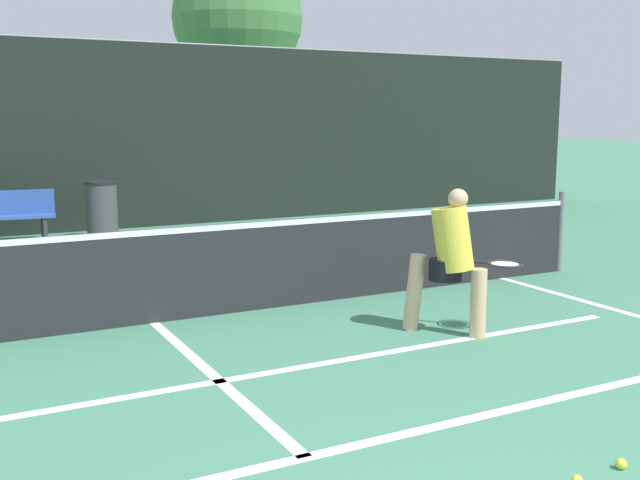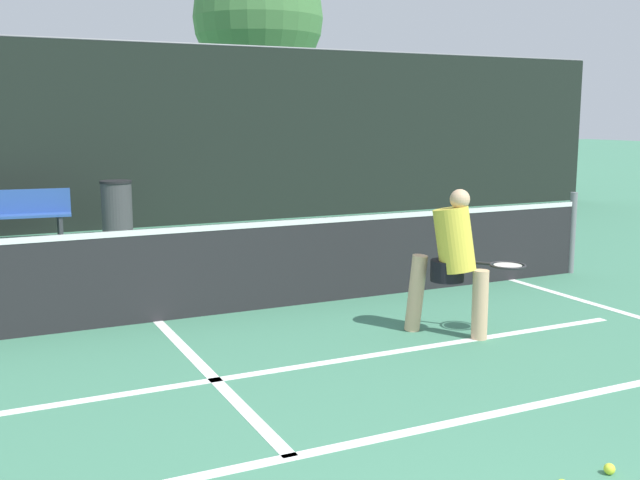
# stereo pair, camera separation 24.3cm
# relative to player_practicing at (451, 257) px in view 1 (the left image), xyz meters

# --- Properties ---
(court_baseline_near) EXTENTS (11.00, 0.10, 0.01)m
(court_baseline_near) POSITION_rel_player_practicing_xyz_m (-2.39, -1.72, -0.74)
(court_baseline_near) COLOR white
(court_baseline_near) RESTS_ON ground
(court_service_line) EXTENTS (8.25, 0.10, 0.01)m
(court_service_line) POSITION_rel_player_practicing_xyz_m (-2.39, -0.22, -0.74)
(court_service_line) COLOR white
(court_service_line) RESTS_ON ground
(court_center_mark) EXTENTS (0.10, 3.39, 0.01)m
(court_center_mark) POSITION_rel_player_practicing_xyz_m (-2.39, -0.02, -0.74)
(court_center_mark) COLOR white
(court_center_mark) RESTS_ON ground
(court_sideline_right) EXTENTS (0.10, 4.39, 0.01)m
(court_sideline_right) POSITION_rel_player_practicing_xyz_m (2.12, -0.02, -0.74)
(court_sideline_right) COLOR white
(court_sideline_right) RESTS_ON ground
(net) EXTENTS (11.09, 0.09, 1.07)m
(net) POSITION_rel_player_practicing_xyz_m (-2.39, 1.67, -0.23)
(net) COLOR slate
(net) RESTS_ON ground
(fence_back) EXTENTS (24.00, 0.06, 3.40)m
(fence_back) POSITION_rel_player_practicing_xyz_m (-2.39, 8.27, 0.95)
(fence_back) COLOR black
(fence_back) RESTS_ON ground
(player_practicing) EXTENTS (1.07, 0.85, 1.40)m
(player_practicing) POSITION_rel_player_practicing_xyz_m (0.00, 0.00, 0.00)
(player_practicing) COLOR #DBAD84
(player_practicing) RESTS_ON ground
(tennis_ball_scattered_3) EXTENTS (0.07, 0.07, 0.07)m
(tennis_ball_scattered_3) POSITION_rel_player_practicing_xyz_m (-0.82, -2.71, -0.71)
(tennis_ball_scattered_3) COLOR #D1E033
(tennis_ball_scattered_3) RESTS_ON ground
(trash_bin) EXTENTS (0.53, 0.53, 0.98)m
(trash_bin) POSITION_rel_player_practicing_xyz_m (-1.75, 7.15, -0.25)
(trash_bin) COLOR #3F3F42
(trash_bin) RESTS_ON ground
(tree_west) EXTENTS (3.98, 3.98, 6.99)m
(tree_west) POSITION_rel_player_practicing_xyz_m (4.46, 16.52, 4.25)
(tree_west) COLOR brown
(tree_west) RESTS_ON ground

